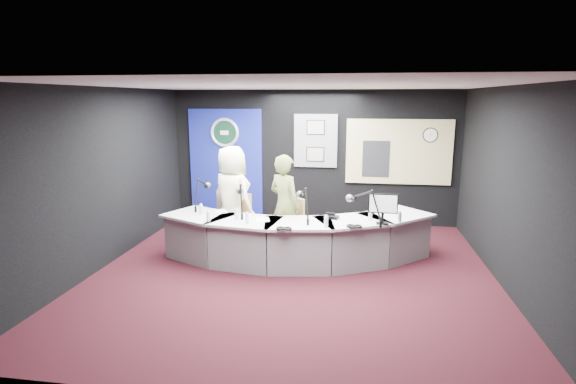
# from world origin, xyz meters

# --- Properties ---
(ground) EXTENTS (6.00, 6.00, 0.00)m
(ground) POSITION_xyz_m (0.00, 0.00, 0.00)
(ground) COLOR black
(ground) RESTS_ON ground
(ceiling) EXTENTS (6.00, 6.00, 0.02)m
(ceiling) POSITION_xyz_m (0.00, 0.00, 2.80)
(ceiling) COLOR silver
(ceiling) RESTS_ON ground
(wall_back) EXTENTS (6.00, 0.02, 2.80)m
(wall_back) POSITION_xyz_m (0.00, 3.00, 1.40)
(wall_back) COLOR black
(wall_back) RESTS_ON ground
(wall_front) EXTENTS (6.00, 0.02, 2.80)m
(wall_front) POSITION_xyz_m (0.00, -3.00, 1.40)
(wall_front) COLOR black
(wall_front) RESTS_ON ground
(wall_left) EXTENTS (0.02, 6.00, 2.80)m
(wall_left) POSITION_xyz_m (-3.00, 0.00, 1.40)
(wall_left) COLOR black
(wall_left) RESTS_ON ground
(wall_right) EXTENTS (0.02, 6.00, 2.80)m
(wall_right) POSITION_xyz_m (3.00, 0.00, 1.40)
(wall_right) COLOR black
(wall_right) RESTS_ON ground
(broadcast_desk) EXTENTS (4.50, 1.90, 0.75)m
(broadcast_desk) POSITION_xyz_m (-0.05, 0.55, 0.38)
(broadcast_desk) COLOR #AFB0B3
(broadcast_desk) RESTS_ON ground
(backdrop_panel) EXTENTS (1.60, 0.05, 2.30)m
(backdrop_panel) POSITION_xyz_m (-1.90, 2.97, 1.25)
(backdrop_panel) COLOR navy
(backdrop_panel) RESTS_ON wall_back
(agency_seal) EXTENTS (0.63, 0.07, 0.63)m
(agency_seal) POSITION_xyz_m (-1.90, 2.93, 1.90)
(agency_seal) COLOR silver
(agency_seal) RESTS_ON backdrop_panel
(seal_center) EXTENTS (0.48, 0.01, 0.48)m
(seal_center) POSITION_xyz_m (-1.90, 2.94, 1.90)
(seal_center) COLOR black
(seal_center) RESTS_ON backdrop_panel
(pinboard) EXTENTS (0.90, 0.04, 1.10)m
(pinboard) POSITION_xyz_m (0.05, 2.97, 1.75)
(pinboard) COLOR slate
(pinboard) RESTS_ON wall_back
(framed_photo_upper) EXTENTS (0.34, 0.02, 0.27)m
(framed_photo_upper) POSITION_xyz_m (0.05, 2.94, 2.03)
(framed_photo_upper) COLOR gray
(framed_photo_upper) RESTS_ON pinboard
(framed_photo_lower) EXTENTS (0.34, 0.02, 0.27)m
(framed_photo_lower) POSITION_xyz_m (0.05, 2.94, 1.47)
(framed_photo_lower) COLOR gray
(framed_photo_lower) RESTS_ON pinboard
(booth_window_frame) EXTENTS (2.12, 0.06, 1.32)m
(booth_window_frame) POSITION_xyz_m (1.75, 2.97, 1.55)
(booth_window_frame) COLOR tan
(booth_window_frame) RESTS_ON wall_back
(booth_glow) EXTENTS (2.00, 0.02, 1.20)m
(booth_glow) POSITION_xyz_m (1.75, 2.96, 1.55)
(booth_glow) COLOR #FFDFA1
(booth_glow) RESTS_ON booth_window_frame
(equipment_rack) EXTENTS (0.55, 0.02, 0.75)m
(equipment_rack) POSITION_xyz_m (1.30, 2.94, 1.40)
(equipment_rack) COLOR black
(equipment_rack) RESTS_ON booth_window_frame
(wall_clock) EXTENTS (0.28, 0.01, 0.28)m
(wall_clock) POSITION_xyz_m (2.35, 2.94, 1.90)
(wall_clock) COLOR white
(wall_clock) RESTS_ON booth_window_frame
(armchair_left) EXTENTS (0.75, 0.75, 0.98)m
(armchair_left) POSITION_xyz_m (-1.24, 1.10, 0.49)
(armchair_left) COLOR #AF8350
(armchair_left) RESTS_ON ground
(armchair_right) EXTENTS (0.76, 0.76, 0.96)m
(armchair_right) POSITION_xyz_m (-0.26, 0.85, 0.48)
(armchair_right) COLOR #AF8350
(armchair_right) RESTS_ON ground
(draped_jacket) EXTENTS (0.49, 0.33, 0.70)m
(draped_jacket) POSITION_xyz_m (-1.38, 1.32, 0.62)
(draped_jacket) COLOR slate
(draped_jacket) RESTS_ON armchair_left
(person_man) EXTENTS (1.06, 0.96, 1.82)m
(person_man) POSITION_xyz_m (-1.24, 1.10, 0.91)
(person_man) COLOR #F7F0C6
(person_man) RESTS_ON ground
(person_woman) EXTENTS (0.75, 0.69, 1.72)m
(person_woman) POSITION_xyz_m (-0.26, 0.85, 0.86)
(person_woman) COLOR olive
(person_woman) RESTS_ON ground
(computer_monitor) EXTENTS (0.48, 0.05, 0.33)m
(computer_monitor) POSITION_xyz_m (1.32, 0.33, 1.07)
(computer_monitor) COLOR black
(computer_monitor) RESTS_ON broadcast_desk
(desk_phone) EXTENTS (0.21, 0.18, 0.05)m
(desk_phone) POSITION_xyz_m (0.56, 0.52, 0.78)
(desk_phone) COLOR black
(desk_phone) RESTS_ON broadcast_desk
(headphones_near) EXTENTS (0.19, 0.19, 0.03)m
(headphones_near) POSITION_xyz_m (0.90, 0.08, 0.77)
(headphones_near) COLOR black
(headphones_near) RESTS_ON broadcast_desk
(headphones_far) EXTENTS (0.20, 0.20, 0.03)m
(headphones_far) POSITION_xyz_m (-0.10, -0.20, 0.77)
(headphones_far) COLOR black
(headphones_far) RESTS_ON broadcast_desk
(paper_stack) EXTENTS (0.30, 0.32, 0.00)m
(paper_stack) POSITION_xyz_m (-1.33, 0.70, 0.75)
(paper_stack) COLOR white
(paper_stack) RESTS_ON broadcast_desk
(notepad) EXTENTS (0.27, 0.33, 0.00)m
(notepad) POSITION_xyz_m (-0.53, 0.30, 0.75)
(notepad) COLOR white
(notepad) RESTS_ON broadcast_desk
(boom_mic_a) EXTENTS (0.16, 0.74, 0.60)m
(boom_mic_a) POSITION_xyz_m (-1.72, 0.89, 1.05)
(boom_mic_a) COLOR black
(boom_mic_a) RESTS_ON broadcast_desk
(boom_mic_b) EXTENTS (0.31, 0.71, 0.60)m
(boom_mic_b) POSITION_xyz_m (-0.94, 0.54, 1.05)
(boom_mic_b) COLOR black
(boom_mic_b) RESTS_ON broadcast_desk
(boom_mic_c) EXTENTS (0.32, 0.71, 0.60)m
(boom_mic_c) POSITION_xyz_m (0.11, 0.39, 1.05)
(boom_mic_c) COLOR black
(boom_mic_c) RESTS_ON broadcast_desk
(boom_mic_d) EXTENTS (0.59, 0.52, 0.60)m
(boom_mic_d) POSITION_xyz_m (1.05, 0.33, 1.05)
(boom_mic_d) COLOR black
(boom_mic_d) RESTS_ON broadcast_desk
(water_bottles) EXTENTS (3.25, 0.59, 0.18)m
(water_bottles) POSITION_xyz_m (-0.00, 0.28, 0.84)
(water_bottles) COLOR silver
(water_bottles) RESTS_ON broadcast_desk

